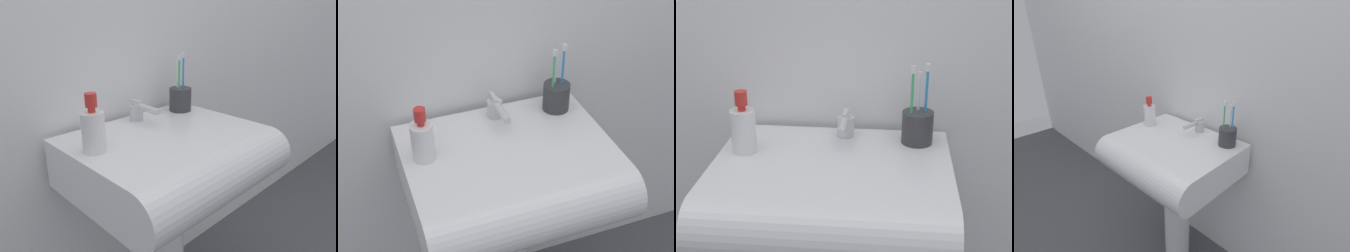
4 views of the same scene
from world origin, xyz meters
TOP-DOWN VIEW (x-y plane):
  - sink_basin at (0.00, -0.06)m, footprint 0.60×0.50m
  - faucet at (0.02, 0.14)m, footprint 0.05×0.14m
  - toothbrush_cup at (0.21, 0.13)m, footprint 0.08×0.08m
  - soap_bottle at (-0.23, 0.03)m, footprint 0.06×0.06m

SIDE VIEW (x-z plane):
  - sink_basin at x=0.00m, z-range 0.63..0.79m
  - faucet at x=0.02m, z-range 0.79..0.87m
  - toothbrush_cup at x=0.21m, z-range 0.73..0.95m
  - soap_bottle at x=-0.23m, z-range 0.77..0.94m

